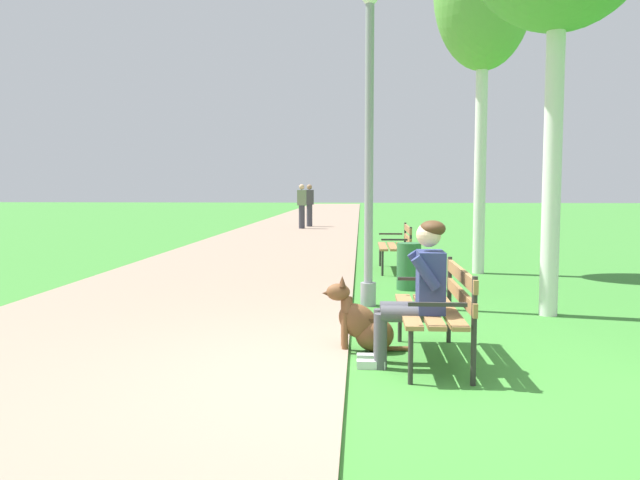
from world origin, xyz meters
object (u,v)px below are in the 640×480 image
litter_bin (409,266)px  pedestrian_distant (302,206)px  park_bench_near (439,304)px  pedestrian_further_distant (309,206)px  park_bench_mid (398,243)px  person_seated_on_near_bench (417,287)px  lamp_post_near (369,140)px  dog_brown (363,324)px

litter_bin → pedestrian_distant: pedestrian_distant is taller
park_bench_near → pedestrian_further_distant: bearing=98.1°
litter_bin → pedestrian_distant: 13.89m
park_bench_mid → litter_bin: park_bench_mid is taller
person_seated_on_near_bench → litter_bin: person_seated_on_near_bench is taller
litter_bin → pedestrian_distant: (-2.87, 13.58, 0.49)m
litter_bin → lamp_post_near: bearing=-114.6°
pedestrian_further_distant → dog_brown: bearing=-83.8°
lamp_post_near → person_seated_on_near_bench: bearing=-82.2°
litter_bin → pedestrian_further_distant: 15.06m
person_seated_on_near_bench → lamp_post_near: lamp_post_near is taller
person_seated_on_near_bench → lamp_post_near: 3.17m
lamp_post_near → pedestrian_further_distant: (-2.07, 16.16, -1.29)m
park_bench_near → litter_bin: park_bench_near is taller
dog_brown → lamp_post_near: size_ratio=0.20×
park_bench_near → park_bench_mid: same height
lamp_post_near → park_bench_near: bearing=-77.3°
dog_brown → litter_bin: size_ratio=1.19×
park_bench_near → pedestrian_distant: bearing=99.2°
park_bench_near → litter_bin: bearing=89.6°
lamp_post_near → pedestrian_further_distant: size_ratio=2.49×
park_bench_near → dog_brown: size_ratio=1.80×
park_bench_near → pedestrian_distant: pedestrian_distant is taller
park_bench_mid → pedestrian_further_distant: bearing=101.8°
lamp_post_near → litter_bin: (0.62, 1.35, -1.78)m
pedestrian_further_distant → litter_bin: bearing=-79.7°
park_bench_mid → lamp_post_near: bearing=-99.3°
person_seated_on_near_bench → dog_brown: person_seated_on_near_bench is taller
person_seated_on_near_bench → dog_brown: (-0.45, 0.46, -0.42)m
park_bench_near → pedestrian_further_distant: size_ratio=0.91×
pedestrian_distant → pedestrian_further_distant: same height
park_bench_mid → person_seated_on_near_bench: person_seated_on_near_bench is taller
park_bench_mid → pedestrian_distant: 11.77m
lamp_post_near → pedestrian_distant: lamp_post_near is taller
person_seated_on_near_bench → litter_bin: bearing=86.7°
park_bench_near → dog_brown: park_bench_near is taller
park_bench_near → pedestrian_further_distant: (-2.66, 18.77, 0.33)m
park_bench_mid → person_seated_on_near_bench: (-0.19, -6.30, 0.17)m
park_bench_mid → litter_bin: 2.17m
park_bench_near → litter_bin: 3.97m
lamp_post_near → pedestrian_further_distant: 16.34m
litter_bin → dog_brown: bearing=-100.6°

